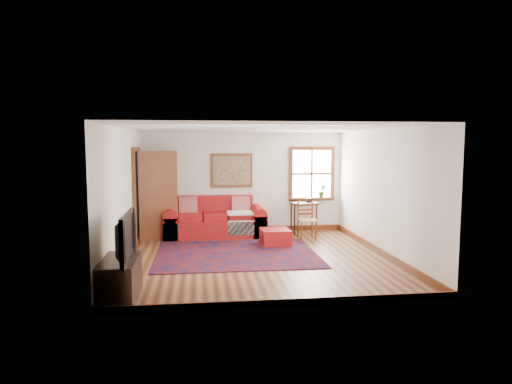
{
  "coord_description": "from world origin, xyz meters",
  "views": [
    {
      "loc": [
        -1.12,
        -8.62,
        2.2
      ],
      "look_at": [
        0.05,
        0.6,
        1.23
      ],
      "focal_mm": 32.0,
      "sensor_mm": 36.0,
      "label": 1
    }
  ],
  "objects": [
    {
      "name": "ground",
      "position": [
        0.0,
        0.0,
        0.0
      ],
      "size": [
        5.5,
        5.5,
        0.0
      ],
      "primitive_type": "plane",
      "color": "#442212",
      "rests_on": "ground"
    },
    {
      "name": "persian_rug",
      "position": [
        -0.39,
        0.32,
        0.01
      ],
      "size": [
        3.2,
        2.57,
        0.02
      ],
      "primitive_type": "cube",
      "rotation": [
        0.0,
        0.0,
        -0.0
      ],
      "color": "#5B110D",
      "rests_on": "ground"
    },
    {
      "name": "doorway",
      "position": [
        -2.21,
        1.78,
        1.07
      ],
      "size": [
        0.89,
        1.08,
        2.14
      ],
      "color": "black",
      "rests_on": "ground"
    },
    {
      "name": "candle_hurricane",
      "position": [
        -2.19,
        -1.75,
        0.67
      ],
      "size": [
        0.12,
        0.12,
        0.18
      ],
      "color": "silver",
      "rests_on": "media_cabinet"
    },
    {
      "name": "window",
      "position": [
        1.78,
        2.7,
        1.31
      ],
      "size": [
        1.18,
        0.2,
        1.38
      ],
      "color": "white",
      "rests_on": "ground"
    },
    {
      "name": "television",
      "position": [
        -2.22,
        -2.21,
        0.92
      ],
      "size": [
        0.15,
        1.16,
        0.67
      ],
      "primitive_type": "imported",
      "rotation": [
        0.0,
        0.0,
        1.57
      ],
      "color": "black",
      "rests_on": "media_cabinet"
    },
    {
      "name": "red_leather_sofa",
      "position": [
        -0.73,
        2.28,
        0.31
      ],
      "size": [
        2.41,
        0.99,
        0.94
      ],
      "color": "maroon",
      "rests_on": "ground"
    },
    {
      "name": "side_table",
      "position": [
        1.46,
        2.33,
        0.65
      ],
      "size": [
        0.65,
        0.48,
        0.77
      ],
      "color": "black",
      "rests_on": "ground"
    },
    {
      "name": "red_ottoman",
      "position": [
        0.54,
        1.08,
        0.17
      ],
      "size": [
        0.64,
        0.64,
        0.35
      ],
      "primitive_type": "cube",
      "rotation": [
        0.0,
        0.0,
        0.04
      ],
      "color": "maroon",
      "rests_on": "ground"
    },
    {
      "name": "room_envelope",
      "position": [
        0.0,
        0.02,
        1.65
      ],
      "size": [
        5.04,
        5.54,
        2.52
      ],
      "color": "silver",
      "rests_on": "ground"
    },
    {
      "name": "ladder_back_chair",
      "position": [
        1.38,
        1.73,
        0.46
      ],
      "size": [
        0.42,
        0.4,
        0.86
      ],
      "color": "tan",
      "rests_on": "ground"
    },
    {
      "name": "media_cabinet",
      "position": [
        -2.24,
        -2.14,
        0.29
      ],
      "size": [
        0.48,
        1.07,
        0.59
      ],
      "primitive_type": "cube",
      "color": "black",
      "rests_on": "ground"
    },
    {
      "name": "framed_artwork",
      "position": [
        -0.3,
        2.71,
        1.55
      ],
      "size": [
        1.05,
        0.07,
        0.85
      ],
      "color": "brown",
      "rests_on": "ground"
    }
  ]
}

